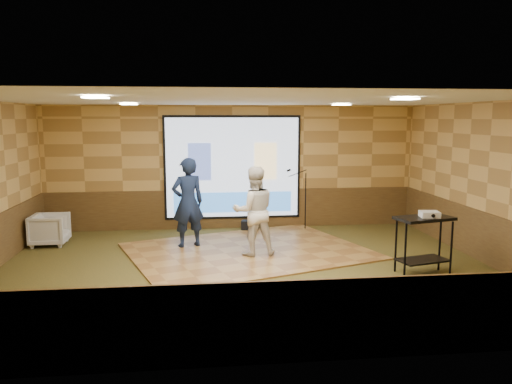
{
  "coord_description": "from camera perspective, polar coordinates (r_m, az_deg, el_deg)",
  "views": [
    {
      "loc": [
        -0.81,
        -8.62,
        2.69
      ],
      "look_at": [
        0.26,
        0.69,
        1.3
      ],
      "focal_mm": 35.0,
      "sensor_mm": 36.0,
      "label": 1
    }
  ],
  "objects": [
    {
      "name": "downlight_se",
      "position": [
        7.73,
        16.66,
        10.16
      ],
      "size": [
        0.32,
        0.32,
        0.02
      ],
      "primitive_type": "cube",
      "color": "#FFEFBF",
      "rests_on": "room_shell"
    },
    {
      "name": "player_left",
      "position": [
        10.42,
        -7.8,
        -1.19
      ],
      "size": [
        0.78,
        0.64,
        1.86
      ],
      "primitive_type": "imported",
      "rotation": [
        0.0,
        0.0,
        3.46
      ],
      "color": "#141F3E",
      "rests_on": "dance_floor"
    },
    {
      "name": "wainscot_right",
      "position": [
        10.35,
        24.48,
        -4.69
      ],
      "size": [
        0.04,
        7.0,
        0.95
      ],
      "primitive_type": "cube",
      "color": "#482D18",
      "rests_on": "ground"
    },
    {
      "name": "wainscot_back",
      "position": [
        12.32,
        -2.66,
        -1.92
      ],
      "size": [
        9.0,
        0.04,
        0.95
      ],
      "primitive_type": "cube",
      "color": "#482D18",
      "rests_on": "ground"
    },
    {
      "name": "room_shell",
      "position": [
        8.68,
        -1.16,
        4.5
      ],
      "size": [
        9.04,
        7.04,
        3.02
      ],
      "color": "tan",
      "rests_on": "ground"
    },
    {
      "name": "projector",
      "position": [
        9.01,
        19.22,
        -2.41
      ],
      "size": [
        0.34,
        0.3,
        0.1
      ],
      "primitive_type": "cube",
      "rotation": [
        0.0,
        0.0,
        -0.14
      ],
      "color": "silver",
      "rests_on": "av_table"
    },
    {
      "name": "mic_stand",
      "position": [
        12.1,
        5.4,
        -2.06
      ],
      "size": [
        0.59,
        0.24,
        1.5
      ],
      "rotation": [
        0.0,
        0.0,
        0.15
      ],
      "color": "black",
      "rests_on": "ground"
    },
    {
      "name": "downlight_sw",
      "position": [
        7.26,
        -17.86,
        10.24
      ],
      "size": [
        0.32,
        0.32,
        0.02
      ],
      "primitive_type": "cube",
      "color": "#FFEFBF",
      "rests_on": "room_shell"
    },
    {
      "name": "downlight_nw",
      "position": [
        10.51,
        -14.34,
        9.71
      ],
      "size": [
        0.32,
        0.32,
        0.02
      ],
      "primitive_type": "cube",
      "color": "#FFEFBF",
      "rests_on": "room_shell"
    },
    {
      "name": "wainscot_front",
      "position": [
        5.65,
        2.32,
        -14.66
      ],
      "size": [
        9.0,
        0.04,
        0.95
      ],
      "primitive_type": "cube",
      "color": "#482D18",
      "rests_on": "ground"
    },
    {
      "name": "downlight_ne",
      "position": [
        10.85,
        9.73,
        9.8
      ],
      "size": [
        0.32,
        0.32,
        0.02
      ],
      "primitive_type": "cube",
      "color": "#FFEFBF",
      "rests_on": "room_shell"
    },
    {
      "name": "av_table",
      "position": [
        9.08,
        18.62,
        -4.53
      ],
      "size": [
        0.97,
        0.51,
        1.02
      ],
      "rotation": [
        0.0,
        0.0,
        0.25
      ],
      "color": "black",
      "rests_on": "ground"
    },
    {
      "name": "dance_floor",
      "position": [
        10.2,
        -0.93,
        -6.76
      ],
      "size": [
        5.44,
        4.77,
        0.03
      ],
      "primitive_type": "cube",
      "rotation": [
        0.0,
        0.0,
        0.33
      ],
      "color": "olive",
      "rests_on": "ground"
    },
    {
      "name": "player_right",
      "position": [
        9.69,
        -0.24,
        -2.19
      ],
      "size": [
        0.91,
        0.75,
        1.74
      ],
      "primitive_type": "imported",
      "rotation": [
        0.0,
        0.0,
        3.25
      ],
      "color": "silver",
      "rests_on": "dance_floor"
    },
    {
      "name": "banquet_chair",
      "position": [
        11.53,
        -22.5,
        -3.99
      ],
      "size": [
        0.75,
        0.73,
        0.67
      ],
      "primitive_type": "imported",
      "rotation": [
        0.0,
        0.0,
        1.58
      ],
      "color": "gray",
      "rests_on": "ground"
    },
    {
      "name": "duffel_bag",
      "position": [
        12.04,
        -0.69,
        -3.86
      ],
      "size": [
        0.45,
        0.35,
        0.25
      ],
      "primitive_type": "cube",
      "rotation": [
        0.0,
        0.0,
        -0.22
      ],
      "color": "black",
      "rests_on": "ground"
    },
    {
      "name": "ground",
      "position": [
        9.06,
        -1.12,
        -8.83
      ],
      "size": [
        9.0,
        9.0,
        0.0
      ],
      "primitive_type": "plane",
      "color": "#343B1B",
      "rests_on": "ground"
    },
    {
      "name": "projector_screen",
      "position": [
        12.14,
        -2.68,
        2.69
      ],
      "size": [
        3.32,
        0.06,
        2.52
      ],
      "color": "black",
      "rests_on": "room_shell"
    }
  ]
}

